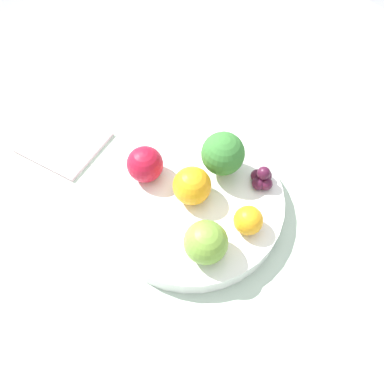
# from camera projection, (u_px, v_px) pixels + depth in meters

# --- Properties ---
(ground_plane) EXTENTS (6.00, 6.00, 0.00)m
(ground_plane) POSITION_uv_depth(u_px,v_px,m) (192.00, 214.00, 0.53)
(ground_plane) COLOR gray
(table_surface) EXTENTS (1.20, 1.20, 0.02)m
(table_surface) POSITION_uv_depth(u_px,v_px,m) (192.00, 210.00, 0.52)
(table_surface) COLOR #B2C6B2
(table_surface) RESTS_ON ground_plane
(bowl) EXTENTS (0.24, 0.24, 0.03)m
(bowl) POSITION_uv_depth(u_px,v_px,m) (192.00, 201.00, 0.50)
(bowl) COLOR white
(bowl) RESTS_ON table_surface
(broccoli) EXTENTS (0.06, 0.06, 0.07)m
(broccoli) POSITION_uv_depth(u_px,v_px,m) (223.00, 154.00, 0.48)
(broccoli) COLOR #8CB76B
(broccoli) RESTS_ON bowl
(apple_red) EXTENTS (0.05, 0.05, 0.05)m
(apple_red) POSITION_uv_depth(u_px,v_px,m) (206.00, 242.00, 0.43)
(apple_red) COLOR olive
(apple_red) RESTS_ON bowl
(apple_green) EXTENTS (0.05, 0.05, 0.05)m
(apple_green) POSITION_uv_depth(u_px,v_px,m) (145.00, 164.00, 0.49)
(apple_green) COLOR #B7142D
(apple_green) RESTS_ON bowl
(orange_front) EXTENTS (0.05, 0.05, 0.05)m
(orange_front) POSITION_uv_depth(u_px,v_px,m) (194.00, 188.00, 0.47)
(orange_front) COLOR orange
(orange_front) RESTS_ON bowl
(orange_back) EXTENTS (0.04, 0.04, 0.04)m
(orange_back) POSITION_uv_depth(u_px,v_px,m) (248.00, 220.00, 0.45)
(orange_back) COLOR orange
(orange_back) RESTS_ON bowl
(grape_cluster) EXTENTS (0.03, 0.03, 0.03)m
(grape_cluster) POSITION_uv_depth(u_px,v_px,m) (262.00, 178.00, 0.49)
(grape_cluster) COLOR #47142D
(grape_cluster) RESTS_ON bowl
(napkin) EXTENTS (0.14, 0.13, 0.01)m
(napkin) POSITION_uv_depth(u_px,v_px,m) (64.00, 142.00, 0.57)
(napkin) COLOR beige
(napkin) RESTS_ON table_surface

